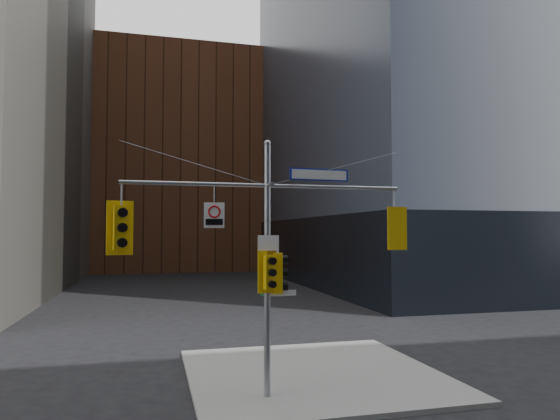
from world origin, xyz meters
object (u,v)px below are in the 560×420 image
traffic_light_east_arm (395,228)px  traffic_light_pole_front (270,272)px  traffic_light_west_arm (121,228)px  traffic_light_pole_side (279,273)px  signal_assembly (267,242)px  street_sign_blade (319,175)px  regulatory_sign_arm (214,214)px

traffic_light_east_arm → traffic_light_pole_front: bearing=5.6°
traffic_light_west_arm → traffic_light_east_arm: 7.85m
traffic_light_west_arm → traffic_light_pole_side: (4.26, -0.01, -1.26)m
signal_assembly → traffic_light_west_arm: size_ratio=5.55×
signal_assembly → street_sign_blade: (1.54, 0.00, 1.93)m
traffic_light_west_arm → traffic_light_pole_front: (3.93, -0.28, -1.21)m
traffic_light_west_arm → street_sign_blade: bearing=-12.1°
traffic_light_pole_side → traffic_light_pole_front: 0.43m
traffic_light_pole_side → regulatory_sign_arm: 2.45m
traffic_light_west_arm → signal_assembly: bearing=-12.2°
street_sign_blade → regulatory_sign_arm: street_sign_blade is taller
traffic_light_west_arm → regulatory_sign_arm: size_ratio=2.06×
regulatory_sign_arm → street_sign_blade: bearing=5.9°
traffic_light_west_arm → street_sign_blade: street_sign_blade is taller
street_sign_blade → traffic_light_west_arm: bearing=176.7°
traffic_light_pole_side → regulatory_sign_arm: bearing=94.0°
traffic_light_east_arm → regulatory_sign_arm: bearing=1.9°
signal_assembly → traffic_light_east_arm: signal_assembly is taller
traffic_light_east_arm → traffic_light_west_arm: bearing=1.6°
street_sign_blade → traffic_light_pole_front: bearing=-173.2°
traffic_light_pole_front → regulatory_sign_arm: 2.19m
traffic_light_pole_side → signal_assembly: bearing=94.0°
traffic_light_west_arm → traffic_light_pole_side: 4.44m
traffic_light_pole_side → street_sign_blade: (1.22, -0.00, 2.81)m
traffic_light_east_arm → traffic_light_pole_front: traffic_light_east_arm is taller
traffic_light_pole_front → signal_assembly: bearing=77.5°
traffic_light_west_arm → traffic_light_pole_side: bearing=-12.1°
traffic_light_east_arm → street_sign_blade: size_ratio=0.71×
signal_assembly → traffic_light_pole_side: 0.94m
traffic_light_pole_front → traffic_light_east_arm: bearing=-8.3°
traffic_light_east_arm → traffic_light_pole_front: (-3.92, -0.27, -1.21)m
signal_assembly → traffic_light_west_arm: bearing=179.8°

